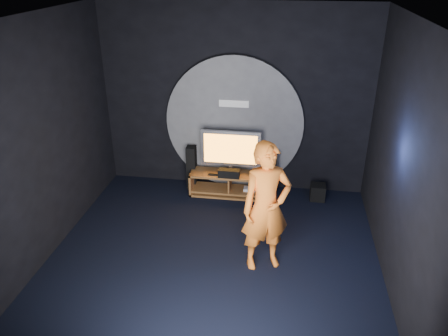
{
  "coord_description": "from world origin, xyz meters",
  "views": [
    {
      "loc": [
        0.96,
        -5.27,
        4.17
      ],
      "look_at": [
        0.02,
        1.05,
        1.05
      ],
      "focal_mm": 35.0,
      "sensor_mm": 36.0,
      "label": 1
    }
  ],
  "objects_px": {
    "tv": "(231,150)",
    "player": "(266,208)",
    "subwoofer": "(318,192)",
    "tower_speaker_left": "(192,168)",
    "tower_speaker_right": "(272,172)",
    "media_console": "(230,185)"
  },
  "relations": [
    {
      "from": "tv",
      "to": "player",
      "type": "height_order",
      "value": "player"
    },
    {
      "from": "subwoofer",
      "to": "tower_speaker_left",
      "type": "bearing_deg",
      "value": 177.4
    },
    {
      "from": "tower_speaker_right",
      "to": "player",
      "type": "relative_size",
      "value": 0.45
    },
    {
      "from": "media_console",
      "to": "tower_speaker_left",
      "type": "distance_m",
      "value": 0.84
    },
    {
      "from": "tv",
      "to": "tower_speaker_left",
      "type": "height_order",
      "value": "tv"
    },
    {
      "from": "media_console",
      "to": "tower_speaker_left",
      "type": "height_order",
      "value": "tower_speaker_left"
    },
    {
      "from": "media_console",
      "to": "player",
      "type": "relative_size",
      "value": 0.77
    },
    {
      "from": "tower_speaker_right",
      "to": "subwoofer",
      "type": "xyz_separation_m",
      "value": [
        0.88,
        -0.16,
        -0.29
      ]
    },
    {
      "from": "tower_speaker_right",
      "to": "subwoofer",
      "type": "bearing_deg",
      "value": -10.05
    },
    {
      "from": "media_console",
      "to": "tv",
      "type": "distance_m",
      "value": 0.71
    },
    {
      "from": "media_console",
      "to": "tower_speaker_right",
      "type": "xyz_separation_m",
      "value": [
        0.77,
        0.21,
        0.24
      ]
    },
    {
      "from": "media_console",
      "to": "tower_speaker_right",
      "type": "height_order",
      "value": "tower_speaker_right"
    },
    {
      "from": "tower_speaker_left",
      "to": "player",
      "type": "height_order",
      "value": "player"
    },
    {
      "from": "media_console",
      "to": "tower_speaker_right",
      "type": "bearing_deg",
      "value": 15.52
    },
    {
      "from": "media_console",
      "to": "tower_speaker_right",
      "type": "distance_m",
      "value": 0.84
    },
    {
      "from": "media_console",
      "to": "subwoofer",
      "type": "relative_size",
      "value": 5.0
    },
    {
      "from": "tv",
      "to": "tower_speaker_right",
      "type": "distance_m",
      "value": 0.92
    },
    {
      "from": "tv",
      "to": "subwoofer",
      "type": "height_order",
      "value": "tv"
    },
    {
      "from": "tower_speaker_right",
      "to": "subwoofer",
      "type": "height_order",
      "value": "tower_speaker_right"
    },
    {
      "from": "tv",
      "to": "player",
      "type": "distance_m",
      "value": 2.23
    },
    {
      "from": "tower_speaker_left",
      "to": "tower_speaker_right",
      "type": "height_order",
      "value": "same"
    },
    {
      "from": "tower_speaker_left",
      "to": "tower_speaker_right",
      "type": "relative_size",
      "value": 1.0
    }
  ]
}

